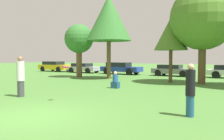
# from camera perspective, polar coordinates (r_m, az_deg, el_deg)

# --- Properties ---
(ground_plane) EXTENTS (120.00, 120.00, 0.00)m
(ground_plane) POSITION_cam_1_polar(r_m,az_deg,el_deg) (8.10, -18.36, -10.44)
(ground_plane) COLOR #477A33
(person_thrower) EXTENTS (0.37, 0.37, 1.91)m
(person_thrower) POSITION_cam_1_polar(r_m,az_deg,el_deg) (12.03, -20.98, -1.42)
(person_thrower) COLOR #3F3F47
(person_thrower) RESTS_ON ground
(person_catcher) EXTENTS (0.30, 0.30, 1.67)m
(person_catcher) POSITION_cam_1_polar(r_m,az_deg,el_deg) (7.88, 18.17, -4.52)
(person_catcher) COLOR navy
(person_catcher) RESTS_ON ground
(frisbee) EXTENTS (0.25, 0.23, 0.12)m
(frisbee) POSITION_cam_1_polar(r_m,az_deg,el_deg) (10.13, -11.25, 0.66)
(frisbee) COLOR #F21E72
(bystander_sitting) EXTENTS (0.45, 0.37, 1.02)m
(bystander_sitting) POSITION_cam_1_polar(r_m,az_deg,el_deg) (14.40, 0.80, -2.72)
(bystander_sitting) COLOR navy
(bystander_sitting) RESTS_ON ground
(tree_0) EXTENTS (2.65, 2.65, 4.88)m
(tree_0) POSITION_cam_1_polar(r_m,az_deg,el_deg) (22.30, -7.89, 7.18)
(tree_0) COLOR brown
(tree_0) RESTS_ON ground
(tree_1) EXTENTS (3.88, 3.88, 7.15)m
(tree_1) POSITION_cam_1_polar(r_m,az_deg,el_deg) (20.90, -0.79, 12.22)
(tree_1) COLOR brown
(tree_1) RESTS_ON ground
(tree_2) EXTENTS (2.47, 2.47, 4.85)m
(tree_2) POSITION_cam_1_polar(r_m,az_deg,el_deg) (18.32, 13.89, 8.40)
(tree_2) COLOR brown
(tree_2) RESTS_ON ground
(tree_3) EXTENTS (4.48, 4.48, 6.84)m
(tree_3) POSITION_cam_1_polar(r_m,az_deg,el_deg) (17.99, 20.84, 11.53)
(tree_3) COLOR brown
(tree_3) RESTS_ON ground
(parked_car_yellow) EXTENTS (4.57, 2.13, 1.30)m
(parked_car_yellow) POSITION_cam_1_polar(r_m,az_deg,el_deg) (32.12, -13.47, 0.92)
(parked_car_yellow) COLOR gold
(parked_car_yellow) RESTS_ON ground
(parked_car_silver) EXTENTS (4.02, 2.08, 1.13)m
(parked_car_silver) POSITION_cam_1_polar(r_m,az_deg,el_deg) (28.96, -6.84, 0.57)
(parked_car_silver) COLOR #B2B2B7
(parked_car_silver) RESTS_ON ground
(parked_car_blue) EXTENTS (4.56, 2.03, 1.29)m
(parked_car_blue) POSITION_cam_1_polar(r_m,az_deg,el_deg) (26.21, 2.06, 0.52)
(parked_car_blue) COLOR #1E389E
(parked_car_blue) RESTS_ON ground
(parked_car_grey) EXTENTS (3.99, 2.15, 1.12)m
(parked_car_grey) POSITION_cam_1_polar(r_m,az_deg,el_deg) (24.44, 14.15, 0.02)
(parked_car_grey) COLOR slate
(parked_car_grey) RESTS_ON ground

